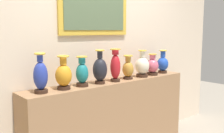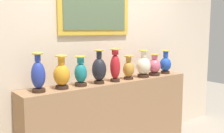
{
  "view_description": "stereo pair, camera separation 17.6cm",
  "coord_description": "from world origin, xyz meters",
  "px_view_note": "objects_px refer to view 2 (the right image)",
  "views": [
    {
      "loc": [
        -2.08,
        -2.44,
        1.58
      ],
      "look_at": [
        0.0,
        0.0,
        1.14
      ],
      "focal_mm": 42.36,
      "sensor_mm": 36.0,
      "label": 1
    },
    {
      "loc": [
        -1.94,
        -2.55,
        1.58
      ],
      "look_at": [
        0.0,
        0.0,
        1.14
      ],
      "focal_mm": 42.36,
      "sensor_mm": 36.0,
      "label": 2
    }
  ],
  "objects_px": {
    "vase_crimson": "(115,66)",
    "vase_sapphire": "(165,64)",
    "vase_cobalt": "(38,75)",
    "vase_ochre": "(129,69)",
    "vase_teal": "(81,73)",
    "vase_onyx": "(99,69)",
    "vase_rose": "(154,66)",
    "vase_ivory": "(143,66)",
    "vase_amber": "(62,74)"
  },
  "relations": [
    {
      "from": "vase_cobalt",
      "to": "vase_ivory",
      "type": "xyz_separation_m",
      "value": [
        1.43,
        -0.02,
        -0.03
      ]
    },
    {
      "from": "vase_crimson",
      "to": "vase_ochre",
      "type": "xyz_separation_m",
      "value": [
        0.23,
        0.02,
        -0.05
      ]
    },
    {
      "from": "vase_ochre",
      "to": "vase_amber",
      "type": "bearing_deg",
      "value": 179.4
    },
    {
      "from": "vase_cobalt",
      "to": "vase_onyx",
      "type": "xyz_separation_m",
      "value": [
        0.73,
        -0.02,
        -0.0
      ]
    },
    {
      "from": "vase_ochre",
      "to": "vase_rose",
      "type": "bearing_deg",
      "value": 0.31
    },
    {
      "from": "vase_teal",
      "to": "vase_sapphire",
      "type": "relative_size",
      "value": 1.0
    },
    {
      "from": "vase_ochre",
      "to": "vase_onyx",
      "type": "bearing_deg",
      "value": -179.54
    },
    {
      "from": "vase_ochre",
      "to": "vase_rose",
      "type": "xyz_separation_m",
      "value": [
        0.47,
        0.0,
        -0.01
      ]
    },
    {
      "from": "vase_cobalt",
      "to": "vase_crimson",
      "type": "xyz_separation_m",
      "value": [
        0.95,
        -0.03,
        0.02
      ]
    },
    {
      "from": "vase_crimson",
      "to": "vase_sapphire",
      "type": "distance_m",
      "value": 0.95
    },
    {
      "from": "vase_teal",
      "to": "vase_onyx",
      "type": "bearing_deg",
      "value": -3.12
    },
    {
      "from": "vase_amber",
      "to": "vase_teal",
      "type": "relative_size",
      "value": 1.07
    },
    {
      "from": "vase_teal",
      "to": "vase_ivory",
      "type": "distance_m",
      "value": 0.94
    },
    {
      "from": "vase_crimson",
      "to": "vase_rose",
      "type": "bearing_deg",
      "value": 1.76
    },
    {
      "from": "vase_ivory",
      "to": "vase_crimson",
      "type": "bearing_deg",
      "value": -179.25
    },
    {
      "from": "vase_ochre",
      "to": "vase_sapphire",
      "type": "height_order",
      "value": "vase_sapphire"
    },
    {
      "from": "vase_onyx",
      "to": "vase_ochre",
      "type": "xyz_separation_m",
      "value": [
        0.45,
        0.0,
        -0.03
      ]
    },
    {
      "from": "vase_teal",
      "to": "vase_sapphire",
      "type": "xyz_separation_m",
      "value": [
        1.41,
        0.01,
        -0.01
      ]
    },
    {
      "from": "vase_teal",
      "to": "vase_onyx",
      "type": "height_order",
      "value": "vase_onyx"
    },
    {
      "from": "vase_cobalt",
      "to": "vase_ochre",
      "type": "xyz_separation_m",
      "value": [
        1.18,
        -0.01,
        -0.04
      ]
    },
    {
      "from": "vase_teal",
      "to": "vase_onyx",
      "type": "relative_size",
      "value": 0.85
    },
    {
      "from": "vase_crimson",
      "to": "vase_sapphire",
      "type": "height_order",
      "value": "vase_crimson"
    },
    {
      "from": "vase_teal",
      "to": "vase_ivory",
      "type": "xyz_separation_m",
      "value": [
        0.94,
        -0.02,
        -0.0
      ]
    },
    {
      "from": "vase_amber",
      "to": "vase_sapphire",
      "type": "distance_m",
      "value": 1.64
    },
    {
      "from": "vase_ivory",
      "to": "vase_rose",
      "type": "distance_m",
      "value": 0.22
    },
    {
      "from": "vase_onyx",
      "to": "vase_ivory",
      "type": "relative_size",
      "value": 1.11
    },
    {
      "from": "vase_sapphire",
      "to": "vase_cobalt",
      "type": "bearing_deg",
      "value": -179.81
    },
    {
      "from": "vase_cobalt",
      "to": "vase_crimson",
      "type": "bearing_deg",
      "value": -1.86
    },
    {
      "from": "vase_ivory",
      "to": "vase_sapphire",
      "type": "distance_m",
      "value": 0.47
    },
    {
      "from": "vase_ochre",
      "to": "vase_teal",
      "type": "bearing_deg",
      "value": 179.23
    },
    {
      "from": "vase_cobalt",
      "to": "vase_amber",
      "type": "height_order",
      "value": "vase_cobalt"
    },
    {
      "from": "vase_cobalt",
      "to": "vase_sapphire",
      "type": "bearing_deg",
      "value": 0.19
    },
    {
      "from": "vase_ochre",
      "to": "vase_ivory",
      "type": "height_order",
      "value": "vase_ivory"
    },
    {
      "from": "vase_ivory",
      "to": "vase_amber",
      "type": "bearing_deg",
      "value": 178.91
    },
    {
      "from": "vase_teal",
      "to": "vase_onyx",
      "type": "distance_m",
      "value": 0.24
    },
    {
      "from": "vase_amber",
      "to": "vase_crimson",
      "type": "height_order",
      "value": "vase_crimson"
    },
    {
      "from": "vase_onyx",
      "to": "vase_sapphire",
      "type": "xyz_separation_m",
      "value": [
        1.17,
        0.02,
        -0.03
      ]
    },
    {
      "from": "vase_onyx",
      "to": "vase_rose",
      "type": "xyz_separation_m",
      "value": [
        0.93,
        0.01,
        -0.04
      ]
    },
    {
      "from": "vase_rose",
      "to": "vase_sapphire",
      "type": "xyz_separation_m",
      "value": [
        0.24,
        0.02,
        0.01
      ]
    },
    {
      "from": "vase_teal",
      "to": "vase_ochre",
      "type": "relative_size",
      "value": 1.1
    },
    {
      "from": "vase_rose",
      "to": "vase_ochre",
      "type": "bearing_deg",
      "value": -179.69
    },
    {
      "from": "vase_onyx",
      "to": "vase_ivory",
      "type": "height_order",
      "value": "vase_onyx"
    },
    {
      "from": "vase_sapphire",
      "to": "vase_rose",
      "type": "bearing_deg",
      "value": -176.31
    },
    {
      "from": "vase_teal",
      "to": "vase_sapphire",
      "type": "distance_m",
      "value": 1.41
    },
    {
      "from": "vase_ochre",
      "to": "vase_crimson",
      "type": "bearing_deg",
      "value": -175.27
    },
    {
      "from": "vase_cobalt",
      "to": "vase_crimson",
      "type": "height_order",
      "value": "vase_cobalt"
    },
    {
      "from": "vase_teal",
      "to": "vase_crimson",
      "type": "distance_m",
      "value": 0.47
    },
    {
      "from": "vase_cobalt",
      "to": "vase_rose",
      "type": "relative_size",
      "value": 1.35
    },
    {
      "from": "vase_cobalt",
      "to": "vase_ivory",
      "type": "bearing_deg",
      "value": -0.99
    },
    {
      "from": "vase_onyx",
      "to": "vase_rose",
      "type": "relative_size",
      "value": 1.34
    }
  ]
}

